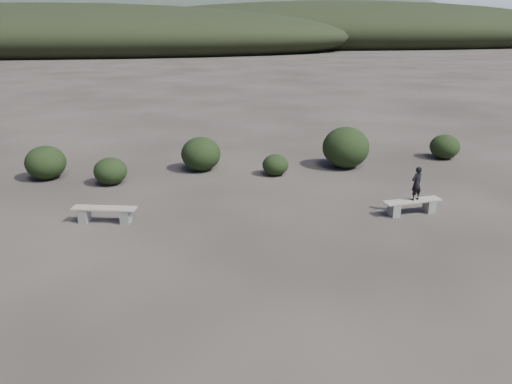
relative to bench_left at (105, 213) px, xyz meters
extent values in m
plane|color=#2B2521|center=(4.38, -4.64, -0.27)|extent=(1200.00, 1200.00, 0.00)
cube|color=slate|center=(-0.59, 0.13, -0.07)|extent=(0.32, 0.39, 0.40)
cube|color=slate|center=(0.59, -0.13, -0.07)|extent=(0.32, 0.39, 0.40)
cube|color=gray|center=(0.00, 0.00, 0.15)|extent=(1.84, 0.75, 0.05)
cube|color=slate|center=(8.27, -0.64, -0.08)|extent=(0.29, 0.37, 0.39)
cube|color=slate|center=(9.43, -0.47, -0.08)|extent=(0.29, 0.37, 0.39)
cube|color=gray|center=(8.85, -0.56, 0.14)|extent=(1.79, 0.61, 0.05)
imported|color=black|center=(8.92, -0.55, 0.67)|extent=(0.43, 0.36, 1.00)
ellipsoid|color=black|center=(-0.32, 3.62, 0.20)|extent=(1.14, 1.14, 0.94)
ellipsoid|color=black|center=(2.86, 4.93, 0.37)|extent=(1.49, 1.49, 1.28)
ellipsoid|color=black|center=(5.56, 3.91, 0.12)|extent=(0.97, 0.97, 0.78)
ellipsoid|color=black|center=(8.42, 4.59, 0.52)|extent=(1.80, 1.80, 1.58)
ellipsoid|color=black|center=(12.89, 5.32, 0.23)|extent=(1.20, 1.20, 1.00)
ellipsoid|color=black|center=(-2.70, 4.57, 0.33)|extent=(1.42, 1.42, 1.20)
ellipsoid|color=black|center=(-20.62, 85.36, 2.43)|extent=(110.00, 40.00, 12.00)
ellipsoid|color=black|center=(39.38, 105.36, 2.88)|extent=(120.00, 44.00, 14.00)
ellipsoid|color=#323D32|center=(4.38, 155.36, 5.13)|extent=(190.00, 64.00, 24.00)
ellipsoid|color=slate|center=(74.38, 295.36, 9.63)|extent=(340.00, 110.00, 44.00)
ellipsoid|color=#9099A3|center=(-25.62, 395.36, 12.33)|extent=(460.00, 140.00, 56.00)
camera|label=1|loc=(2.46, -13.53, 5.09)|focal=35.00mm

